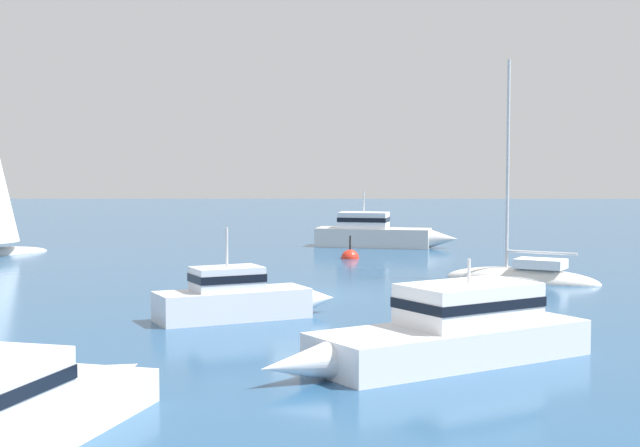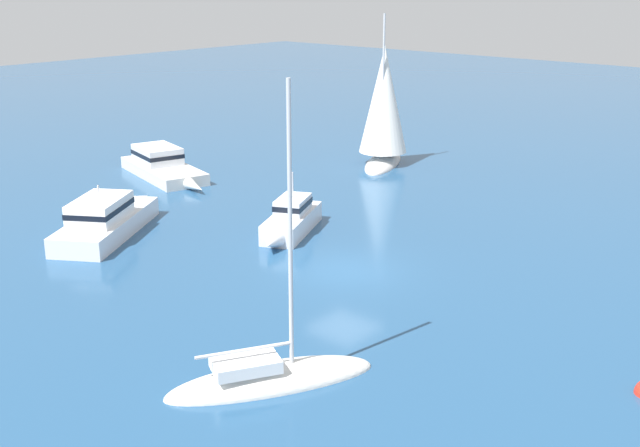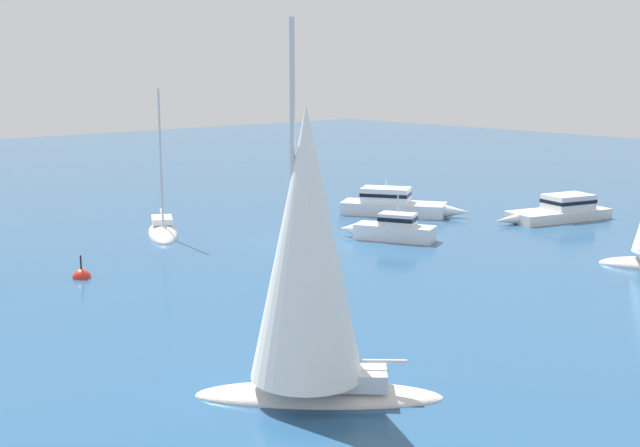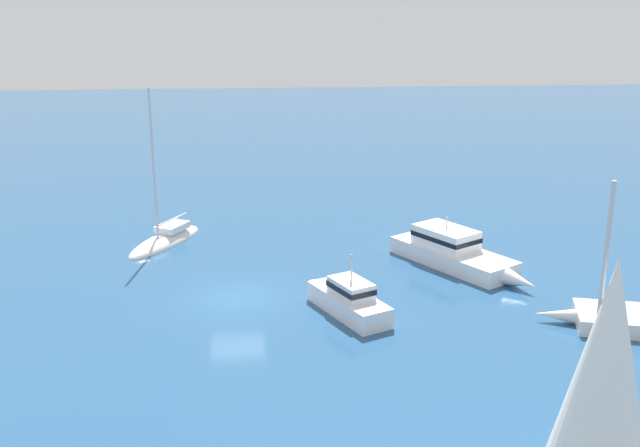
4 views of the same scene
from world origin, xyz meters
The scene contains 7 objects.
ground_plane centered at (0.00, 0.00, 0.00)m, with size 160.00×160.00×0.00m, color navy.
powerboat centered at (4.86, -2.01, 0.65)m, with size 3.58×5.67×2.78m.
powerboat_1 centered at (11.02, 3.51, 0.74)m, with size 6.03×8.17×2.44m.
powerboat_2 centered at (17.89, -4.96, 0.64)m, with size 8.80×4.34×1.63m.
ketch_1 centered at (-14.05, -16.42, 4.24)m, with size 6.90×6.72×11.75m.
sailboat centered at (-4.15, 8.38, 0.10)m, with size 4.48×6.31×9.24m.
channel_buoy centered at (-12.63, 1.80, 0.00)m, with size 0.88×0.88×1.54m.
Camera 3 is at (-29.87, -34.63, 10.03)m, focal length 46.73 mm.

